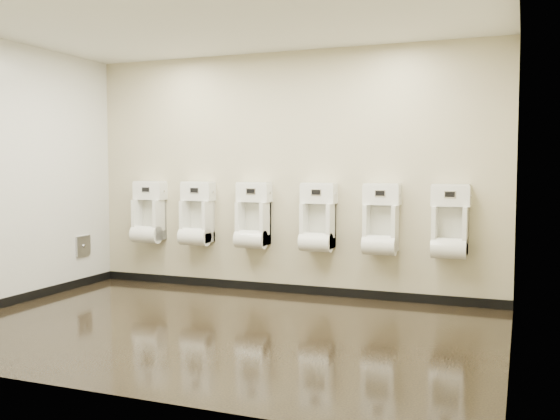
# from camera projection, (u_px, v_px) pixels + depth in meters

# --- Properties ---
(ground) EXTENTS (5.00, 3.50, 0.00)m
(ground) POSITION_uv_depth(u_px,v_px,m) (219.00, 328.00, 5.71)
(ground) COLOR black
(ground) RESTS_ON ground
(ceiling) EXTENTS (5.00, 3.50, 0.00)m
(ceiling) POSITION_uv_depth(u_px,v_px,m) (217.00, 17.00, 5.51)
(ceiling) COLOR silver
(back_wall) EXTENTS (5.00, 0.02, 2.80)m
(back_wall) POSITION_uv_depth(u_px,v_px,m) (287.00, 173.00, 7.24)
(back_wall) COLOR beige
(back_wall) RESTS_ON ground
(front_wall) EXTENTS (5.00, 0.02, 2.80)m
(front_wall) POSITION_uv_depth(u_px,v_px,m) (94.00, 179.00, 3.98)
(front_wall) COLOR beige
(front_wall) RESTS_ON ground
(left_wall) EXTENTS (0.02, 3.50, 2.80)m
(left_wall) POSITION_uv_depth(u_px,v_px,m) (4.00, 174.00, 6.52)
(left_wall) COLOR beige
(left_wall) RESTS_ON ground
(right_wall) EXTENTS (0.02, 3.50, 2.80)m
(right_wall) POSITION_uv_depth(u_px,v_px,m) (514.00, 177.00, 4.70)
(right_wall) COLOR beige
(right_wall) RESTS_ON ground
(tile_overlay_left) EXTENTS (0.01, 3.50, 2.80)m
(tile_overlay_left) POSITION_uv_depth(u_px,v_px,m) (5.00, 174.00, 6.52)
(tile_overlay_left) COLOR white
(tile_overlay_left) RESTS_ON ground
(skirting_back) EXTENTS (5.00, 0.02, 0.10)m
(skirting_back) POSITION_uv_depth(u_px,v_px,m) (286.00, 288.00, 7.32)
(skirting_back) COLOR black
(skirting_back) RESTS_ON ground
(skirting_left) EXTENTS (0.02, 3.50, 0.10)m
(skirting_left) POSITION_uv_depth(u_px,v_px,m) (9.00, 301.00, 6.61)
(skirting_left) COLOR black
(skirting_left) RESTS_ON ground
(access_panel) EXTENTS (0.04, 0.25, 0.25)m
(access_panel) POSITION_uv_depth(u_px,v_px,m) (83.00, 246.00, 7.69)
(access_panel) COLOR #9E9EA3
(access_panel) RESTS_ON left_wall
(urinal_0) EXTENTS (0.41, 0.30, 0.76)m
(urinal_0) POSITION_uv_depth(u_px,v_px,m) (149.00, 217.00, 7.80)
(urinal_0) COLOR white
(urinal_0) RESTS_ON back_wall
(urinal_1) EXTENTS (0.41, 0.30, 0.76)m
(urinal_1) POSITION_uv_depth(u_px,v_px,m) (197.00, 218.00, 7.56)
(urinal_1) COLOR white
(urinal_1) RESTS_ON back_wall
(urinal_2) EXTENTS (0.41, 0.30, 0.76)m
(urinal_2) POSITION_uv_depth(u_px,v_px,m) (253.00, 220.00, 7.29)
(urinal_2) COLOR white
(urinal_2) RESTS_ON back_wall
(urinal_3) EXTENTS (0.41, 0.30, 0.76)m
(urinal_3) POSITION_uv_depth(u_px,v_px,m) (318.00, 223.00, 7.00)
(urinal_3) COLOR white
(urinal_3) RESTS_ON back_wall
(urinal_4) EXTENTS (0.41, 0.30, 0.76)m
(urinal_4) POSITION_uv_depth(u_px,v_px,m) (381.00, 225.00, 6.74)
(urinal_4) COLOR white
(urinal_4) RESTS_ON back_wall
(urinal_5) EXTENTS (0.41, 0.30, 0.76)m
(urinal_5) POSITION_uv_depth(u_px,v_px,m) (450.00, 227.00, 6.47)
(urinal_5) COLOR white
(urinal_5) RESTS_ON back_wall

